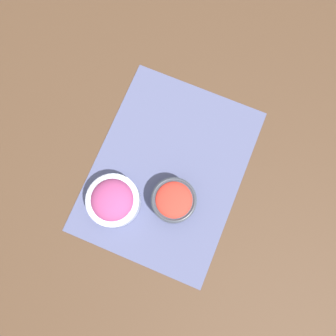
% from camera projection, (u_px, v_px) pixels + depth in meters
% --- Properties ---
extents(ground_plane, '(3.00, 3.00, 0.00)m').
position_uv_depth(ground_plane, '(168.00, 170.00, 0.94)').
color(ground_plane, '#422D1E').
extents(placemat, '(0.54, 0.41, 0.00)m').
position_uv_depth(placemat, '(168.00, 170.00, 0.93)').
color(placemat, '#474C70').
rests_on(placemat, ground_plane).
extents(onion_bowl, '(0.14, 0.14, 0.08)m').
position_uv_depth(onion_bowl, '(113.00, 200.00, 0.88)').
color(onion_bowl, silver).
rests_on(onion_bowl, placemat).
extents(tomato_bowl, '(0.12, 0.12, 0.07)m').
position_uv_depth(tomato_bowl, '(174.00, 200.00, 0.88)').
color(tomato_bowl, '#333842').
rests_on(tomato_bowl, placemat).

